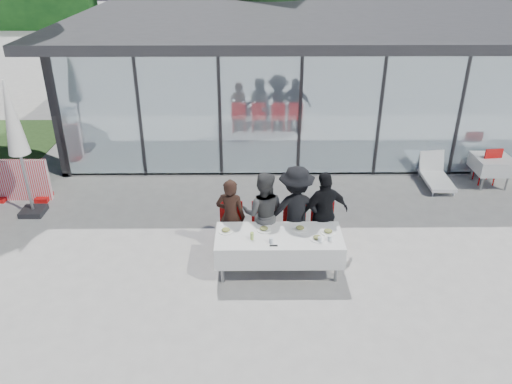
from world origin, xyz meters
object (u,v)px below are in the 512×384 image
diner_d (324,213)px  spare_table_right (492,164)px  juice_bottle (252,236)px  plate_c (300,228)px  diner_chair_c (295,224)px  plate_d (328,232)px  dining_table (279,245)px  plate_b (264,229)px  lounger (435,174)px  diner_a (231,216)px  plate_extra (317,238)px  market_umbrella (14,128)px  diner_chair_d (322,224)px  folded_eyeglasses (274,246)px  diner_chair_a (231,224)px  diner_b (263,213)px  diner_c (296,211)px  spare_chair_b (489,164)px  plate_a (226,230)px  diner_chair_b (263,224)px

diner_d → spare_table_right: bearing=-166.5°
juice_bottle → plate_c: bearing=20.0°
diner_d → plate_c: 0.67m
diner_chair_c → juice_bottle: bearing=-133.2°
plate_d → juice_bottle: bearing=-171.7°
dining_table → plate_c: size_ratio=8.52×
plate_b → lounger: size_ratio=0.20×
diner_a → plate_extra: bearing=164.6°
market_umbrella → dining_table: bearing=-22.1°
diner_chair_d → folded_eyeglasses: diner_chair_d is taller
dining_table → plate_extra: size_ratio=8.52×
diner_chair_d → plate_b: (-1.15, -0.58, 0.24)m
diner_chair_a → diner_b: (0.62, -0.11, 0.30)m
spare_table_right → lounger: (-1.31, 0.11, -0.30)m
plate_d → plate_extra: bearing=-135.6°
spare_table_right → plate_extra: bearing=-142.1°
folded_eyeglasses → spare_table_right: (5.48, 3.87, -0.20)m
diner_b → diner_c: (0.61, 0.00, 0.05)m
plate_extra → spare_table_right: (4.70, 3.66, -0.22)m
market_umbrella → diner_b: bearing=-16.7°
plate_extra → lounger: bearing=48.0°
diner_chair_a → juice_bottle: 1.00m
diner_d → plate_d: 0.57m
diner_chair_c → spare_table_right: (5.03, 2.77, 0.02)m
diner_chair_d → spare_chair_b: (4.43, 2.83, 0.00)m
diner_a → spare_chair_b: bearing=-143.2°
plate_c → diner_chair_d: bearing=48.8°
spare_chair_b → dining_table: bearing=-146.0°
diner_a → diner_d: diner_d is taller
lounger → spare_table_right: bearing=-4.9°
plate_d → lounger: (3.18, 3.56, -0.52)m
diner_chair_a → spare_table_right: 6.84m
diner_c → spare_table_right: size_ratio=2.07×
plate_a → diner_a: bearing=82.2°
diner_chair_a → diner_b: diner_b is taller
juice_bottle → folded_eyeglasses: 0.43m
plate_extra → diner_a: bearing=153.2°
diner_chair_b → plate_c: 0.89m
plate_extra → market_umbrella: size_ratio=0.09×
dining_table → diner_chair_d: bearing=40.4°
diner_b → spare_table_right: size_ratio=1.94×
diner_b → lounger: 5.29m
plate_a → diner_chair_c: bearing=25.5°
diner_chair_b → plate_a: size_ratio=3.68×
diner_c → plate_c: size_ratio=6.71×
diner_chair_a → plate_b: 0.88m
diner_chair_d → diner_b: bearing=-174.6°
dining_table → folded_eyeglasses: folded_eyeglasses is taller
diner_chair_a → market_umbrella: (-4.45, 1.41, 1.47)m
diner_d → diner_chair_d: (0.00, 0.11, -0.30)m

